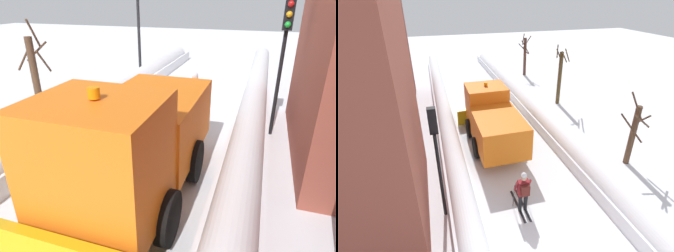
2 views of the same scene
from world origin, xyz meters
TOP-DOWN VIEW (x-y plane):
  - ground_plane at (0.00, 10.00)m, footprint 80.00×80.00m
  - snowbank_left at (-2.91, 10.00)m, footprint 1.10×36.00m
  - plow_truck at (-0.56, 8.51)m, footprint 3.20×5.98m
  - skier at (-0.70, 3.20)m, footprint 0.62×1.80m
  - traffic_light_pole at (-3.60, 3.97)m, footprint 0.28×0.42m
  - street_lamp at (3.77, -1.90)m, footprint 0.40×0.40m
  - bare_tree_near at (5.33, 4.73)m, footprint 1.17×1.24m

SIDE VIEW (x-z plane):
  - ground_plane at x=0.00m, z-range 0.00..0.00m
  - snowbank_left at x=-2.91m, z-range -0.04..1.24m
  - skier at x=-0.70m, z-range 0.10..1.91m
  - plow_truck at x=-0.56m, z-range -0.08..3.04m
  - bare_tree_near at x=5.33m, z-range -0.21..3.50m
  - traffic_light_pole at x=-3.60m, z-range 0.88..5.27m
  - street_lamp at x=3.77m, z-range 0.72..6.51m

